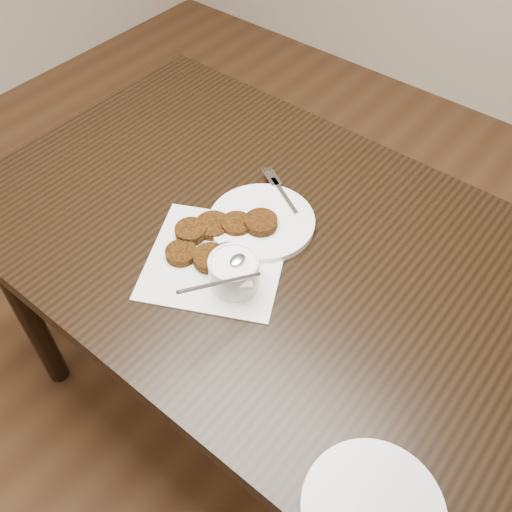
% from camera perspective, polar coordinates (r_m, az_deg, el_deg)
% --- Properties ---
extents(floor, '(4.00, 4.00, 0.00)m').
position_cam_1_polar(floor, '(1.76, -4.27, -16.38)').
color(floor, '#55361D').
rests_on(floor, ground).
extents(table, '(1.28, 0.82, 0.75)m').
position_cam_1_polar(table, '(1.45, 0.68, -7.94)').
color(table, black).
rests_on(table, floor).
extents(napkin, '(0.35, 0.35, 0.00)m').
position_cam_1_polar(napkin, '(1.11, -4.09, -0.30)').
color(napkin, white).
rests_on(napkin, table).
extents(sauce_ramekin, '(0.13, 0.13, 0.13)m').
position_cam_1_polar(sauce_ramekin, '(1.02, -2.30, -0.49)').
color(sauce_ramekin, white).
rests_on(sauce_ramekin, napkin).
extents(patty_cluster, '(0.27, 0.27, 0.02)m').
position_cam_1_polar(patty_cluster, '(1.14, -4.75, 1.87)').
color(patty_cluster, brown).
rests_on(patty_cluster, napkin).
extents(plate_with_patty, '(0.30, 0.30, 0.03)m').
position_cam_1_polar(plate_with_patty, '(1.17, 0.59, 3.79)').
color(plate_with_patty, white).
rests_on(plate_with_patty, table).
extents(plate_empty, '(0.26, 0.26, 0.01)m').
position_cam_1_polar(plate_empty, '(0.89, 11.80, -23.99)').
color(plate_empty, white).
rests_on(plate_empty, table).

